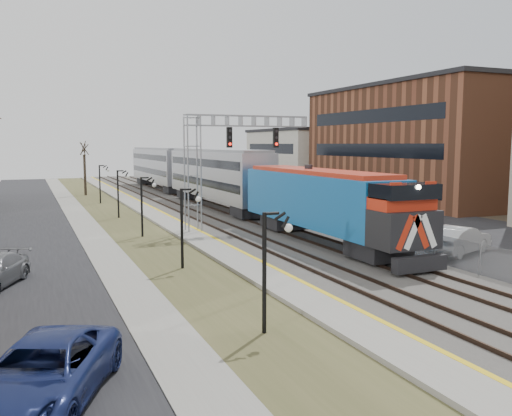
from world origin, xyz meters
TOP-DOWN VIEW (x-y plane):
  - street_west at (-11.50, 35.00)m, footprint 7.00×120.00m
  - sidewalk at (-7.00, 35.00)m, footprint 2.00×120.00m
  - grass_median at (-4.00, 35.00)m, footprint 4.00×120.00m
  - platform at (-1.00, 35.00)m, footprint 2.00×120.00m
  - ballast_bed at (4.00, 35.00)m, footprint 8.00×120.00m
  - parking_lot at (16.00, 35.00)m, footprint 16.00×120.00m
  - platform_edge at (-0.12, 35.00)m, footprint 0.24×120.00m
  - track_near at (2.00, 35.00)m, footprint 1.58×120.00m
  - track_far at (5.50, 35.00)m, footprint 1.58×120.00m
  - train at (5.50, 44.83)m, footprint 3.00×63.05m
  - signal_gantry at (1.22, 27.99)m, footprint 9.00×1.07m
  - lampposts at (-4.00, 18.29)m, footprint 0.14×62.14m
  - fence at (8.20, 35.00)m, footprint 0.04×120.00m
  - buildings_east at (30.00, 31.18)m, footprint 16.00×76.00m
  - bare_trees at (-12.66, 38.91)m, footprint 12.30×42.30m
  - car_lot_b at (11.25, 15.55)m, footprint 5.06×3.26m
  - car_lot_c at (12.24, 17.78)m, footprint 5.16×3.87m
  - car_lot_d at (11.46, 24.80)m, footprint 4.76×3.39m
  - car_lot_e at (13.05, 29.46)m, footprint 4.86×2.20m
  - car_lot_f at (13.21, 39.45)m, footprint 4.57×3.06m
  - car_street_a at (-10.73, 5.63)m, footprint 4.53×6.03m
  - car_lot_g at (11.39, 48.17)m, footprint 5.27×3.06m

SIDE VIEW (x-z plane):
  - street_west at x=-11.50m, z-range 0.00..0.04m
  - parking_lot at x=16.00m, z-range 0.00..0.04m
  - grass_median at x=-4.00m, z-range 0.00..0.06m
  - sidewalk at x=-7.00m, z-range 0.00..0.08m
  - ballast_bed at x=4.00m, z-range 0.00..0.20m
  - platform at x=-1.00m, z-range 0.00..0.24m
  - platform_edge at x=-0.12m, z-range 0.24..0.25m
  - track_near at x=2.00m, z-range 0.20..0.35m
  - track_far at x=5.50m, z-range 0.20..0.35m
  - car_lot_d at x=11.46m, z-range 0.00..1.28m
  - car_lot_c at x=12.24m, z-range 0.00..1.30m
  - car_lot_f at x=13.21m, z-range 0.00..1.42m
  - car_lot_g at x=11.39m, z-range 0.00..1.43m
  - car_street_a at x=-10.73m, z-range 0.00..1.52m
  - car_lot_b at x=11.25m, z-range 0.00..1.57m
  - fence at x=8.20m, z-range 0.00..1.60m
  - car_lot_e at x=13.05m, z-range 0.00..1.62m
  - lampposts at x=-4.00m, z-range 0.00..4.00m
  - bare_trees at x=-12.66m, z-range -0.27..5.68m
  - train at x=5.50m, z-range 0.22..5.55m
  - signal_gantry at x=1.22m, z-range 1.51..9.66m
  - buildings_east at x=30.00m, z-range -1.19..13.81m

